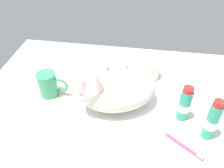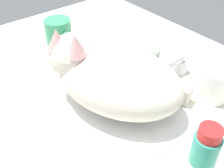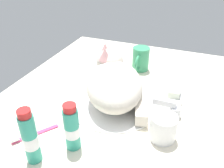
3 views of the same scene
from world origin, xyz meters
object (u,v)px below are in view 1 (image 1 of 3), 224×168
at_px(toothpaste_bottle, 185,104).
at_px(mouthwash_bottle, 212,121).
at_px(faucet, 124,69).
at_px(cat, 114,90).
at_px(rinse_cup, 150,70).
at_px(soap_bar, 100,67).
at_px(toothbrush, 187,148).
at_px(coffee_mug, 49,84).

xyz_separation_m(toothpaste_bottle, mouthwash_bottle, (0.08, -0.07, 0.01)).
xyz_separation_m(faucet, cat, (-0.01, -0.20, 0.05)).
distance_m(rinse_cup, soap_bar, 0.22).
xyz_separation_m(faucet, toothbrush, (0.24, -0.36, -0.02)).
distance_m(faucet, toothbrush, 0.43).
bearing_deg(mouthwash_bottle, toothpaste_bottle, 137.04).
bearing_deg(soap_bar, mouthwash_bottle, -35.11).
bearing_deg(cat, toothpaste_bottle, -5.74).
relative_size(faucet, soap_bar, 2.13).
relative_size(coffee_mug, soap_bar, 1.79).
bearing_deg(rinse_cup, soap_bar, 179.76).
distance_m(coffee_mug, mouthwash_bottle, 0.59).
bearing_deg(toothpaste_bottle, coffee_mug, 174.66).
height_order(rinse_cup, toothpaste_bottle, toothpaste_bottle).
relative_size(rinse_cup, mouthwash_bottle, 0.48).
bearing_deg(coffee_mug, cat, -4.95).
xyz_separation_m(coffee_mug, soap_bar, (0.17, 0.17, -0.02)).
xyz_separation_m(faucet, toothpaste_bottle, (0.23, -0.23, 0.04)).
relative_size(toothpaste_bottle, mouthwash_bottle, 0.88).
bearing_deg(coffee_mug, rinse_cup, 24.10).
bearing_deg(toothbrush, rinse_cup, 110.19).
xyz_separation_m(faucet, mouthwash_bottle, (0.31, -0.30, 0.05)).
xyz_separation_m(faucet, soap_bar, (-0.11, -0.01, 0.00)).
relative_size(coffee_mug, toothbrush, 1.00).
bearing_deg(rinse_cup, coffee_mug, -155.90).
bearing_deg(cat, rinse_cup, 57.18).
height_order(coffee_mug, toothbrush, coffee_mug).
bearing_deg(rinse_cup, faucet, 175.16).
height_order(faucet, mouthwash_bottle, mouthwash_bottle).
relative_size(coffee_mug, mouthwash_bottle, 0.74).
bearing_deg(toothbrush, toothpaste_bottle, 93.42).
xyz_separation_m(faucet, rinse_cup, (0.11, -0.01, 0.01)).
distance_m(rinse_cup, toothpaste_bottle, 0.25).
bearing_deg(coffee_mug, mouthwash_bottle, -11.50).
relative_size(rinse_cup, toothpaste_bottle, 0.54).
bearing_deg(cat, faucet, 85.93).
height_order(cat, mouthwash_bottle, cat).
distance_m(faucet, soap_bar, 0.11).
distance_m(mouthwash_bottle, toothbrush, 0.11).
bearing_deg(cat, mouthwash_bottle, -16.55).
xyz_separation_m(soap_bar, mouthwash_bottle, (0.41, -0.29, 0.05)).
relative_size(mouthwash_bottle, toothbrush, 1.35).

